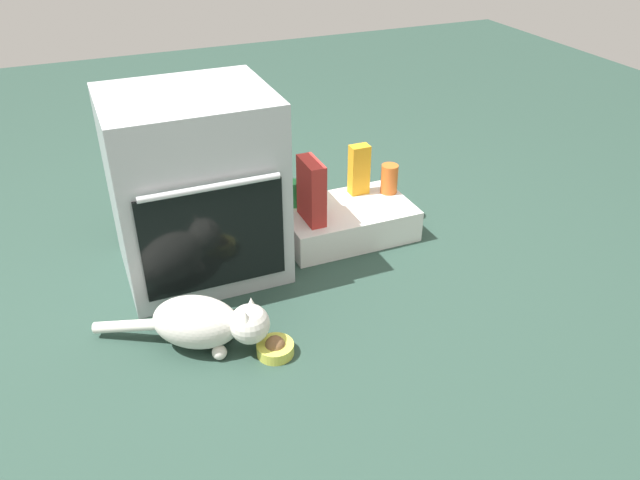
# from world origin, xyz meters

# --- Properties ---
(ground) EXTENTS (8.00, 8.00, 0.00)m
(ground) POSITION_xyz_m (0.00, 0.00, 0.00)
(ground) COLOR #284238
(oven) EXTENTS (0.64, 0.59, 0.77)m
(oven) POSITION_xyz_m (-0.08, 0.38, 0.38)
(oven) COLOR #B7BABF
(oven) RESTS_ON ground
(pantry_cabinet) EXTENTS (0.60, 0.37, 0.15)m
(pantry_cabinet) POSITION_xyz_m (0.60, 0.38, 0.07)
(pantry_cabinet) COLOR white
(pantry_cabinet) RESTS_ON ground
(food_bowl) EXTENTS (0.13, 0.13, 0.07)m
(food_bowl) POSITION_xyz_m (0.02, -0.28, 0.03)
(food_bowl) COLOR #D1D14C
(food_bowl) RESTS_ON ground
(cat) EXTENTS (0.59, 0.40, 0.21)m
(cat) POSITION_xyz_m (-0.19, -0.15, 0.11)
(cat) COLOR silver
(cat) RESTS_ON ground
(juice_carton) EXTENTS (0.09, 0.06, 0.24)m
(juice_carton) POSITION_xyz_m (0.71, 0.49, 0.27)
(juice_carton) COLOR orange
(juice_carton) RESTS_ON pantry_cabinet
(cereal_box) EXTENTS (0.07, 0.18, 0.28)m
(cereal_box) POSITION_xyz_m (0.41, 0.33, 0.29)
(cereal_box) COLOR #B72D28
(cereal_box) RESTS_ON pantry_cabinet
(sauce_jar) EXTENTS (0.08, 0.08, 0.14)m
(sauce_jar) POSITION_xyz_m (0.84, 0.44, 0.22)
(sauce_jar) COLOR #D16023
(sauce_jar) RESTS_ON pantry_cabinet
(soda_can) EXTENTS (0.07, 0.07, 0.12)m
(soda_can) POSITION_xyz_m (0.38, 0.49, 0.21)
(soda_can) COLOR green
(soda_can) RESTS_ON pantry_cabinet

